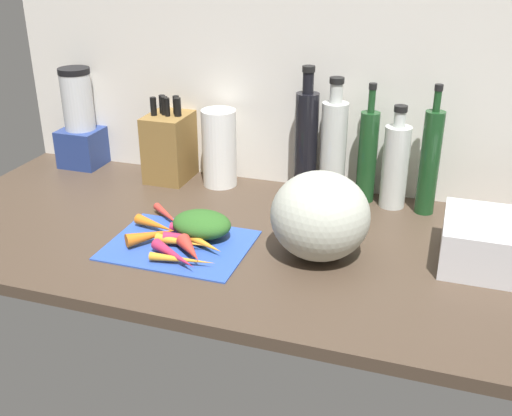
# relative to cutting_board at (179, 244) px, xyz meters

# --- Properties ---
(ground_plane) EXTENTS (1.70, 0.80, 0.03)m
(ground_plane) POSITION_rel_cutting_board_xyz_m (0.11, 0.11, -0.02)
(ground_plane) COLOR #47382B
(wall_back) EXTENTS (1.70, 0.03, 0.60)m
(wall_back) POSITION_rel_cutting_board_xyz_m (0.11, 0.50, 0.30)
(wall_back) COLOR silver
(wall_back) RESTS_ON ground_plane
(cutting_board) EXTENTS (0.34, 0.27, 0.01)m
(cutting_board) POSITION_rel_cutting_board_xyz_m (0.00, 0.00, 0.00)
(cutting_board) COLOR #2D51B7
(cutting_board) RESTS_ON ground_plane
(carrot_0) EXTENTS (0.15, 0.10, 0.03)m
(carrot_0) POSITION_rel_cutting_board_xyz_m (0.03, -0.08, 0.02)
(carrot_0) COLOR #B2264C
(carrot_0) RESTS_ON cutting_board
(carrot_1) EXTENTS (0.13, 0.11, 0.02)m
(carrot_1) POSITION_rel_cutting_board_xyz_m (-0.08, 0.11, 0.01)
(carrot_1) COLOR red
(carrot_1) RESTS_ON cutting_board
(carrot_2) EXTENTS (0.13, 0.06, 0.03)m
(carrot_2) POSITION_rel_cutting_board_xyz_m (-0.09, 0.05, 0.02)
(carrot_2) COLOR orange
(carrot_2) RESTS_ON cutting_board
(carrot_3) EXTENTS (0.13, 0.03, 0.03)m
(carrot_3) POSITION_rel_cutting_board_xyz_m (0.01, -0.02, 0.02)
(carrot_3) COLOR orange
(carrot_3) RESTS_ON cutting_board
(carrot_4) EXTENTS (0.16, 0.04, 0.02)m
(carrot_4) POSITION_rel_cutting_board_xyz_m (0.05, -0.09, 0.01)
(carrot_4) COLOR orange
(carrot_4) RESTS_ON cutting_board
(carrot_5) EXTENTS (0.10, 0.10, 0.04)m
(carrot_5) POSITION_rel_cutting_board_xyz_m (0.06, -0.05, 0.02)
(carrot_5) COLOR red
(carrot_5) RESTS_ON cutting_board
(carrot_6) EXTENTS (0.13, 0.06, 0.03)m
(carrot_6) POSITION_rel_cutting_board_xyz_m (0.02, 0.01, 0.02)
(carrot_6) COLOR #B2264C
(carrot_6) RESTS_ON cutting_board
(carrot_7) EXTENTS (0.12, 0.07, 0.03)m
(carrot_7) POSITION_rel_cutting_board_xyz_m (0.07, -0.01, 0.02)
(carrot_7) COLOR orange
(carrot_7) RESTS_ON cutting_board
(carrot_8) EXTENTS (0.11, 0.11, 0.03)m
(carrot_8) POSITION_rel_cutting_board_xyz_m (-0.07, -0.01, 0.02)
(carrot_8) COLOR orange
(carrot_8) RESTS_ON cutting_board
(carrot_9) EXTENTS (0.14, 0.03, 0.02)m
(carrot_9) POSITION_rel_cutting_board_xyz_m (0.02, 0.05, 0.02)
(carrot_9) COLOR #B2264C
(carrot_9) RESTS_ON cutting_board
(carrot_greens_pile) EXTENTS (0.15, 0.12, 0.06)m
(carrot_greens_pile) POSITION_rel_cutting_board_xyz_m (0.04, 0.05, 0.04)
(carrot_greens_pile) COLOR #2D6023
(carrot_greens_pile) RESTS_ON cutting_board
(winter_squash) EXTENTS (0.23, 0.23, 0.21)m
(winter_squash) POSITION_rel_cutting_board_xyz_m (0.34, 0.06, 0.10)
(winter_squash) COLOR #B2B7A8
(winter_squash) RESTS_ON ground_plane
(knife_block) EXTENTS (0.12, 0.17, 0.26)m
(knife_block) POSITION_rel_cutting_board_xyz_m (-0.21, 0.41, 0.10)
(knife_block) COLOR olive
(knife_block) RESTS_ON ground_plane
(blender_appliance) EXTENTS (0.13, 0.13, 0.32)m
(blender_appliance) POSITION_rel_cutting_board_xyz_m (-0.54, 0.43, 0.13)
(blender_appliance) COLOR navy
(blender_appliance) RESTS_ON ground_plane
(paper_towel_roll) EXTENTS (0.10, 0.10, 0.23)m
(paper_towel_roll) POSITION_rel_cutting_board_xyz_m (-0.05, 0.41, 0.11)
(paper_towel_roll) COLOR white
(paper_towel_roll) RESTS_ON ground_plane
(bottle_0) EXTENTS (0.07, 0.07, 0.37)m
(bottle_0) POSITION_rel_cutting_board_xyz_m (0.21, 0.42, 0.16)
(bottle_0) COLOR black
(bottle_0) RESTS_ON ground_plane
(bottle_1) EXTENTS (0.07, 0.07, 0.35)m
(bottle_1) POSITION_rel_cutting_board_xyz_m (0.29, 0.42, 0.15)
(bottle_1) COLOR silver
(bottle_1) RESTS_ON ground_plane
(bottle_2) EXTENTS (0.05, 0.05, 0.34)m
(bottle_2) POSITION_rel_cutting_board_xyz_m (0.39, 0.42, 0.13)
(bottle_2) COLOR #19421E
(bottle_2) RESTS_ON ground_plane
(bottle_3) EXTENTS (0.07, 0.07, 0.29)m
(bottle_3) POSITION_rel_cutting_board_xyz_m (0.47, 0.41, 0.12)
(bottle_3) COLOR silver
(bottle_3) RESTS_ON ground_plane
(bottle_4) EXTENTS (0.05, 0.05, 0.36)m
(bottle_4) POSITION_rel_cutting_board_xyz_m (0.56, 0.39, 0.14)
(bottle_4) COLOR #19421E
(bottle_4) RESTS_ON ground_plane
(dish_rack) EXTENTS (0.27, 0.22, 0.11)m
(dish_rack) POSITION_rel_cutting_board_xyz_m (0.75, 0.14, 0.05)
(dish_rack) COLOR silver
(dish_rack) RESTS_ON ground_plane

